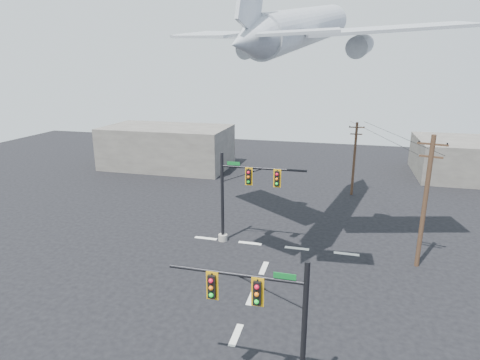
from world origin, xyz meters
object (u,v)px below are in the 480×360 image
(signal_mast_far, at_px, (239,196))
(airliner, at_px, (304,28))
(signal_mast_near, at_px, (274,327))
(utility_pole_a, at_px, (425,200))
(utility_pole_b, at_px, (354,158))

(signal_mast_far, xyz_separation_m, airliner, (4.54, 2.13, 13.18))
(signal_mast_near, distance_m, utility_pole_a, 17.34)
(signal_mast_far, height_order, utility_pole_b, utility_pole_b)
(signal_mast_far, distance_m, airliner, 14.10)
(signal_mast_near, distance_m, utility_pole_b, 32.05)
(utility_pole_b, relative_size, airliner, 0.34)
(signal_mast_near, height_order, signal_mast_far, signal_mast_far)
(utility_pole_a, bearing_deg, signal_mast_near, -103.42)
(signal_mast_near, relative_size, airliner, 0.28)
(utility_pole_a, xyz_separation_m, airliner, (-9.53, 2.73, 12.11))
(signal_mast_near, xyz_separation_m, utility_pole_b, (3.75, 31.82, 0.70))
(utility_pole_b, distance_m, airliner, 19.66)
(airliner, bearing_deg, signal_mast_near, -165.39)
(utility_pole_b, bearing_deg, signal_mast_far, -120.49)
(signal_mast_far, bearing_deg, signal_mast_near, -70.19)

